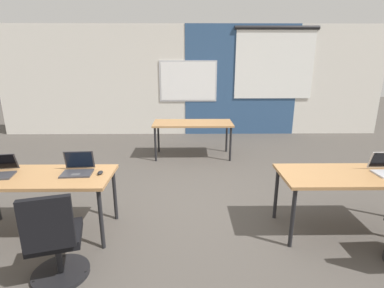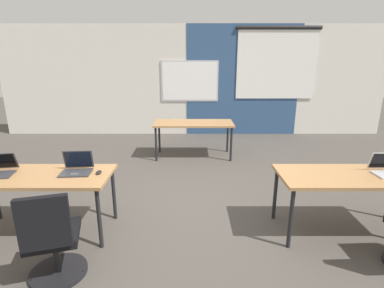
{
  "view_description": "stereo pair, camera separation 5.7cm",
  "coord_description": "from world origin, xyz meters",
  "px_view_note": "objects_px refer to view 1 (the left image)",
  "views": [
    {
      "loc": [
        -0.09,
        -3.65,
        1.97
      ],
      "look_at": [
        -0.04,
        0.3,
        0.81
      ],
      "focal_mm": 27.5,
      "sensor_mm": 36.0,
      "label": 1
    },
    {
      "loc": [
        -0.03,
        -3.65,
        1.97
      ],
      "look_at": [
        -0.04,
        0.3,
        0.81
      ],
      "focal_mm": 27.5,
      "sensor_mm": 36.0,
      "label": 2
    }
  ],
  "objects_px": {
    "chair_near_left_inner": "(55,245)",
    "laptop_near_left_inner": "(78,169)",
    "desk_near_right": "(351,179)",
    "desk_far_center": "(193,125)",
    "desk_near_left": "(40,180)",
    "mouse_near_left_inner": "(100,173)"
  },
  "relations": [
    {
      "from": "desk_near_left",
      "to": "desk_near_right",
      "type": "xyz_separation_m",
      "value": [
        3.5,
        0.0,
        0.0
      ]
    },
    {
      "from": "desk_near_right",
      "to": "desk_near_left",
      "type": "bearing_deg",
      "value": 180.0
    },
    {
      "from": "laptop_near_left_inner",
      "to": "chair_near_left_inner",
      "type": "bearing_deg",
      "value": -89.79
    },
    {
      "from": "desk_far_center",
      "to": "mouse_near_left_inner",
      "type": "distance_m",
      "value": 2.97
    },
    {
      "from": "desk_far_center",
      "to": "desk_near_left",
      "type": "bearing_deg",
      "value": -122.01
    },
    {
      "from": "desk_near_right",
      "to": "mouse_near_left_inner",
      "type": "bearing_deg",
      "value": 179.35
    },
    {
      "from": "desk_near_left",
      "to": "desk_far_center",
      "type": "xyz_separation_m",
      "value": [
        1.75,
        2.8,
        0.0
      ]
    },
    {
      "from": "laptop_near_left_inner",
      "to": "mouse_near_left_inner",
      "type": "bearing_deg",
      "value": -13.78
    },
    {
      "from": "desk_near_right",
      "to": "mouse_near_left_inner",
      "type": "relative_size",
      "value": 15.69
    },
    {
      "from": "desk_near_left",
      "to": "chair_near_left_inner",
      "type": "distance_m",
      "value": 0.96
    },
    {
      "from": "desk_far_center",
      "to": "mouse_near_left_inner",
      "type": "height_order",
      "value": "mouse_near_left_inner"
    },
    {
      "from": "laptop_near_left_inner",
      "to": "chair_near_left_inner",
      "type": "relative_size",
      "value": 0.38
    },
    {
      "from": "desk_near_right",
      "to": "mouse_near_left_inner",
      "type": "xyz_separation_m",
      "value": [
        -2.83,
        0.03,
        0.08
      ]
    },
    {
      "from": "desk_near_right",
      "to": "laptop_near_left_inner",
      "type": "bearing_deg",
      "value": 178.58
    },
    {
      "from": "laptop_near_left_inner",
      "to": "mouse_near_left_inner",
      "type": "distance_m",
      "value": 0.27
    },
    {
      "from": "desk_far_center",
      "to": "desk_near_right",
      "type": "bearing_deg",
      "value": -57.99
    },
    {
      "from": "chair_near_left_inner",
      "to": "laptop_near_left_inner",
      "type": "bearing_deg",
      "value": -101.36
    },
    {
      "from": "mouse_near_left_inner",
      "to": "chair_near_left_inner",
      "type": "bearing_deg",
      "value": -103.57
    },
    {
      "from": "desk_near_right",
      "to": "laptop_near_left_inner",
      "type": "height_order",
      "value": "laptop_near_left_inner"
    },
    {
      "from": "desk_near_right",
      "to": "desk_far_center",
      "type": "bearing_deg",
      "value": 122.01
    },
    {
      "from": "desk_near_right",
      "to": "chair_near_left_inner",
      "type": "bearing_deg",
      "value": -165.51
    },
    {
      "from": "laptop_near_left_inner",
      "to": "mouse_near_left_inner",
      "type": "height_order",
      "value": "laptop_near_left_inner"
    }
  ]
}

